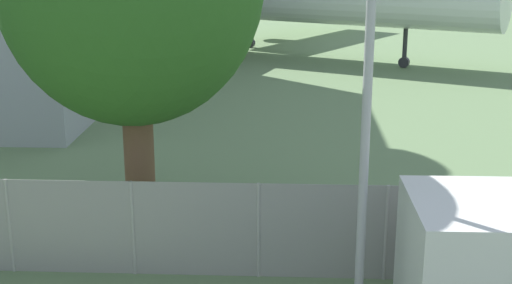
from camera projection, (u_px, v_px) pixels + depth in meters
The scene contains 2 objects.
perimeter_fence at pixel (259, 231), 14.31m from camera, with size 56.07×0.07×2.02m.
light_mast at pixel (369, 59), 11.62m from camera, with size 0.44×0.44×7.82m.
Camera 1 is at (0.58, -3.08, 6.68)m, focal length 50.00 mm.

